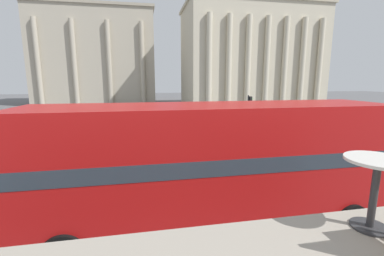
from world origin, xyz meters
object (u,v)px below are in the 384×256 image
pedestrian_black (208,113)px  pedestrian_white (95,121)px  plaza_building_left (99,58)px  pedestrian_olive (154,109)px  plaza_building_right (250,58)px  traffic_light_near (134,136)px  double_decker_bus (212,162)px  traffic_light_mid (249,111)px  cafe_dining_table (376,178)px  pedestrian_yellow (128,111)px

pedestrian_black → pedestrian_white: bearing=83.6°
plaza_building_left → pedestrian_olive: 28.15m
plaza_building_right → traffic_light_near: 41.52m
double_decker_bus → traffic_light_near: bearing=128.8°
traffic_light_near → pedestrian_black: (7.89, 17.71, -1.36)m
pedestrian_white → traffic_light_mid: bearing=-65.0°
traffic_light_near → cafe_dining_table: bearing=-74.3°
cafe_dining_table → pedestrian_black: cafe_dining_table is taller
traffic_light_mid → pedestrian_black: traffic_light_mid is taller
pedestrian_yellow → traffic_light_mid: bearing=-132.4°
traffic_light_mid → pedestrian_black: size_ratio=2.03×
cafe_dining_table → traffic_light_near: cafe_dining_table is taller
traffic_light_near → pedestrian_white: size_ratio=2.18×
cafe_dining_table → plaza_building_left: bearing=101.1°
cafe_dining_table → plaza_building_right: bearing=68.4°
plaza_building_left → pedestrian_black: plaza_building_left is taller
pedestrian_black → pedestrian_olive: bearing=23.5°
double_decker_bus → pedestrian_olive: bearing=98.2°
plaza_building_right → pedestrian_olive: 23.49m
cafe_dining_table → plaza_building_left: (-11.31, 57.89, 5.64)m
pedestrian_olive → traffic_light_near: bearing=54.7°
cafe_dining_table → pedestrian_white: bearing=106.0°
pedestrian_white → pedestrian_yellow: bearing=32.1°
cafe_dining_table → traffic_light_mid: cafe_dining_table is taller
cafe_dining_table → plaza_building_right: (17.83, 44.92, 5.17)m
pedestrian_black → pedestrian_white: (-12.06, -3.28, -0.08)m
plaza_building_left → pedestrian_yellow: 28.55m
cafe_dining_table → pedestrian_olive: size_ratio=0.44×
traffic_light_near → traffic_light_mid: 12.03m
traffic_light_near → pedestrian_yellow: traffic_light_near is taller
traffic_light_mid → pedestrian_black: (-1.00, 9.60, -1.35)m
cafe_dining_table → pedestrian_yellow: bearing=97.6°
traffic_light_mid → plaza_building_left: bearing=113.5°
double_decker_bus → cafe_dining_table: double_decker_bus is taller
pedestrian_black → plaza_building_right: bearing=-56.9°
double_decker_bus → cafe_dining_table: size_ratio=15.16×
plaza_building_left → traffic_light_near: (8.66, -48.46, -7.11)m
plaza_building_left → pedestrian_yellow: plaza_building_left is taller
cafe_dining_table → pedestrian_white: cafe_dining_table is taller
cafe_dining_table → pedestrian_olive: 33.34m
double_decker_bus → traffic_light_near: double_decker_bus is taller
plaza_building_left → traffic_light_near: 49.73m
cafe_dining_table → plaza_building_left: size_ratio=0.03×
pedestrian_olive → pedestrian_white: bearing=26.4°
traffic_light_near → pedestrian_white: bearing=106.1°
cafe_dining_table → plaza_building_right: plaza_building_right is taller
plaza_building_left → pedestrian_white: (4.48, -34.02, -8.54)m
plaza_building_right → pedestrian_olive: size_ratio=15.01×
double_decker_bus → pedestrian_yellow: size_ratio=6.57×
pedestrian_olive → pedestrian_white: pedestrian_white is taller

